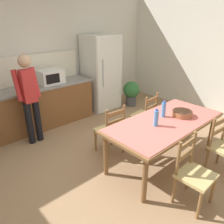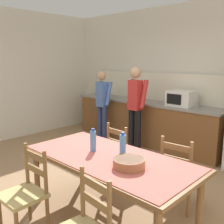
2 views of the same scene
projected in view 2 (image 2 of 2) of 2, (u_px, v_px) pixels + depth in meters
name	position (u px, v px, depth m)	size (l,w,h in m)	color
ground_plane	(96.00, 189.00, 3.69)	(8.32, 8.32, 0.00)	#9E7A56
wall_back	(192.00, 77.00, 5.29)	(6.52, 0.12, 2.90)	silver
kitchen_counter	(144.00, 122.00, 5.75)	(3.52, 0.66, 0.92)	brown
counter_splashback	(153.00, 86.00, 5.82)	(3.48, 0.03, 0.60)	#EFE8CB
microwave	(181.00, 98.00, 5.01)	(0.50, 0.39, 0.30)	white
dining_table	(109.00, 163.00, 2.89)	(2.01, 0.95, 0.75)	brown
bottle_near_centre	(93.00, 141.00, 3.02)	(0.07, 0.07, 0.27)	#4C8ED6
bottle_off_centre	(123.00, 145.00, 2.87)	(0.07, 0.07, 0.27)	#4C8ED6
serving_bowl	(129.00, 162.00, 2.58)	(0.32, 0.32, 0.09)	#9E6642
chair_side_far_left	(123.00, 155.00, 3.79)	(0.45, 0.43, 0.91)	olive
chair_side_near_left	(26.00, 193.00, 2.70)	(0.43, 0.41, 0.91)	olive
chair_side_far_right	(180.00, 173.00, 3.17)	(0.45, 0.44, 0.91)	olive
person_at_sink	(102.00, 102.00, 5.83)	(0.39, 0.27, 1.56)	navy
person_at_counter	(135.00, 104.00, 5.15)	(0.42, 0.29, 1.66)	black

